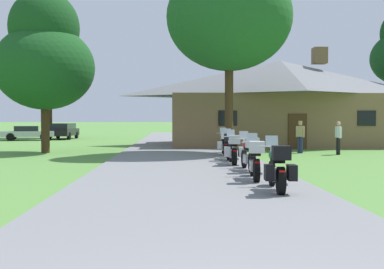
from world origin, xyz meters
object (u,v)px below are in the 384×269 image
(bystander_tan_shirt_beside_signpost, at_px, (300,135))
(motorcycle_black_second_in_row, at_px, (255,160))
(motorcycle_orange_fifth_in_row, at_px, (228,146))
(tree_by_lodge_front, at_px, (229,2))
(parked_silver_sedan_far_left, at_px, (28,133))
(tree_left_far, at_px, (49,64))
(parked_black_suv_far_left, at_px, (63,130))
(bystander_white_shirt_near_lodge, at_px, (338,136))
(motorcycle_orange_farthest_in_row, at_px, (225,144))
(motorcycle_red_third_in_row, at_px, (249,154))
(tree_left_near, at_px, (45,56))
(motorcycle_green_nearest_to_camera, at_px, (278,168))
(motorcycle_white_fourth_in_row, at_px, (233,150))

(bystander_tan_shirt_beside_signpost, bearing_deg, motorcycle_black_second_in_row, 122.76)
(motorcycle_black_second_in_row, relative_size, motorcycle_orange_fifth_in_row, 1.00)
(tree_by_lodge_front, distance_m, parked_silver_sedan_far_left, 22.77)
(bystander_tan_shirt_beside_signpost, relative_size, tree_left_far, 0.15)
(tree_left_far, distance_m, parked_black_suv_far_left, 6.68)
(motorcycle_black_second_in_row, bearing_deg, bystander_white_shirt_near_lodge, 64.14)
(motorcycle_orange_fifth_in_row, relative_size, motorcycle_orange_farthest_in_row, 1.00)
(bystander_white_shirt_near_lodge, bearing_deg, motorcycle_red_third_in_row, 143.31)
(bystander_white_shirt_near_lodge, distance_m, bystander_tan_shirt_beside_signpost, 1.98)
(tree_left_near, bearing_deg, motorcycle_orange_fifth_in_row, -29.06)
(bystander_white_shirt_near_lodge, relative_size, tree_by_lodge_front, 0.14)
(tree_left_far, bearing_deg, tree_left_near, -76.25)
(motorcycle_black_second_in_row, height_order, tree_by_lodge_front, tree_by_lodge_front)
(motorcycle_orange_fifth_in_row, bearing_deg, bystander_tan_shirt_beside_signpost, 49.08)
(parked_silver_sedan_far_left, bearing_deg, tree_by_lodge_front, -148.63)
(motorcycle_green_nearest_to_camera, relative_size, motorcycle_orange_fifth_in_row, 1.00)
(motorcycle_red_third_in_row, bearing_deg, motorcycle_orange_fifth_in_row, 90.49)
(tree_by_lodge_front, bearing_deg, bystander_white_shirt_near_lodge, -12.33)
(motorcycle_green_nearest_to_camera, bearing_deg, bystander_tan_shirt_beside_signpost, 76.57)
(motorcycle_black_second_in_row, bearing_deg, tree_left_far, 118.50)
(motorcycle_black_second_in_row, xyz_separation_m, motorcycle_orange_farthest_in_row, (0.10, 9.07, -0.01))
(tree_by_lodge_front, bearing_deg, motorcycle_green_nearest_to_camera, -91.65)
(motorcycle_white_fourth_in_row, distance_m, motorcycle_orange_farthest_in_row, 4.44)
(motorcycle_red_third_in_row, distance_m, motorcycle_orange_farthest_in_row, 6.71)
(bystander_white_shirt_near_lodge, height_order, tree_by_lodge_front, tree_by_lodge_front)
(motorcycle_green_nearest_to_camera, height_order, tree_left_near, tree_left_near)
(bystander_white_shirt_near_lodge, xyz_separation_m, parked_silver_sedan_far_left, (-20.37, 16.72, -0.29))
(bystander_tan_shirt_beside_signpost, bearing_deg, tree_by_lodge_front, 53.17)
(motorcycle_orange_fifth_in_row, bearing_deg, motorcycle_black_second_in_row, -86.27)
(motorcycle_white_fourth_in_row, xyz_separation_m, tree_by_lodge_front, (0.59, 6.55, 7.19))
(motorcycle_red_third_in_row, xyz_separation_m, tree_left_near, (-9.28, 9.55, 4.48))
(motorcycle_orange_fifth_in_row, bearing_deg, tree_left_far, 123.41)
(motorcycle_red_third_in_row, bearing_deg, bystander_tan_shirt_beside_signpost, 63.28)
(motorcycle_black_second_in_row, distance_m, parked_black_suv_far_left, 31.57)
(bystander_tan_shirt_beside_signpost, bearing_deg, motorcycle_white_fourth_in_row, 110.18)
(motorcycle_black_second_in_row, xyz_separation_m, tree_by_lodge_front, (0.55, 11.17, 7.18))
(motorcycle_green_nearest_to_camera, height_order, motorcycle_orange_farthest_in_row, same)
(motorcycle_white_fourth_in_row, bearing_deg, motorcycle_black_second_in_row, -87.94)
(motorcycle_black_second_in_row, distance_m, bystander_tan_shirt_beside_signpost, 11.93)
(bystander_tan_shirt_beside_signpost, bearing_deg, motorcycle_orange_fifth_in_row, 98.96)
(bystander_white_shirt_near_lodge, xyz_separation_m, bystander_tan_shirt_beside_signpost, (-1.62, 1.13, 0.02))
(bystander_white_shirt_near_lodge, bearing_deg, motorcycle_black_second_in_row, 149.50)
(bystander_tan_shirt_beside_signpost, distance_m, parked_black_suv_far_left, 24.36)
(motorcycle_white_fourth_in_row, distance_m, tree_left_near, 12.44)
(motorcycle_white_fourth_in_row, xyz_separation_m, parked_black_suv_far_left, (-12.08, 24.52, 0.17))
(motorcycle_green_nearest_to_camera, relative_size, motorcycle_white_fourth_in_row, 1.00)
(motorcycle_red_third_in_row, distance_m, bystander_tan_shirt_beside_signpost, 9.68)
(bystander_white_shirt_near_lodge, bearing_deg, parked_black_suv_far_left, 43.28)
(bystander_white_shirt_near_lodge, relative_size, tree_left_far, 0.15)
(motorcycle_red_third_in_row, distance_m, bystander_white_shirt_near_lodge, 9.54)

